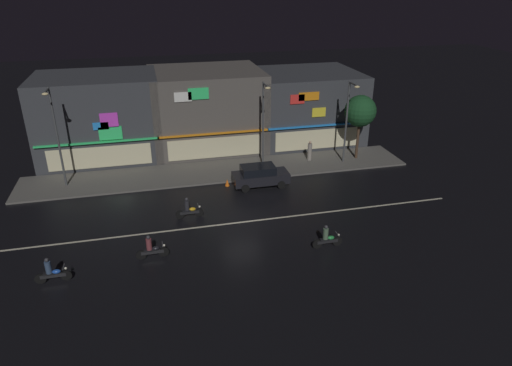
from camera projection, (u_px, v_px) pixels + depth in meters
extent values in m
plane|color=black|center=(242.00, 222.00, 30.54)|extent=(140.00, 140.00, 0.00)
cube|color=beige|center=(242.00, 222.00, 30.53)|extent=(30.17, 0.16, 0.01)
cube|color=#5B5954|center=(220.00, 171.00, 38.27)|extent=(31.76, 4.72, 0.14)
cube|color=#383A3F|center=(99.00, 117.00, 40.15)|extent=(10.29, 7.42, 7.26)
cube|color=#33E572|center=(98.00, 142.00, 37.19)|extent=(9.78, 0.24, 0.12)
cube|color=#33E572|center=(111.00, 133.00, 37.19)|extent=(1.83, 0.08, 1.09)
cube|color=#D83FD8|center=(109.00, 120.00, 36.74)|extent=(1.40, 0.08, 1.18)
cube|color=#268CF2|center=(101.00, 126.00, 36.77)|extent=(1.21, 0.08, 0.61)
cube|color=beige|center=(100.00, 157.00, 37.78)|extent=(8.23, 0.06, 1.80)
cube|color=#383A3F|center=(303.00, 106.00, 44.87)|extent=(10.11, 8.53, 6.57)
cube|color=#268CF2|center=(319.00, 126.00, 41.29)|extent=(9.61, 0.24, 0.12)
cube|color=red|center=(297.00, 99.00, 39.83)|extent=(1.29, 0.08, 0.82)
cube|color=yellow|center=(319.00, 112.00, 40.81)|extent=(1.26, 0.08, 0.82)
cube|color=orange|center=(309.00, 96.00, 39.97)|extent=(1.88, 0.08, 0.73)
cube|color=beige|center=(318.00, 139.00, 41.88)|extent=(8.09, 0.06, 1.80)
cube|color=#56514C|center=(207.00, 109.00, 42.59)|extent=(10.07, 8.29, 7.19)
cube|color=orange|center=(214.00, 134.00, 39.24)|extent=(9.57, 0.24, 0.12)
cube|color=white|center=(183.00, 97.00, 37.39)|extent=(1.42, 0.08, 0.79)
cube|color=#33E572|center=(198.00, 94.00, 37.58)|extent=(1.70, 0.08, 0.95)
cube|color=beige|center=(215.00, 148.00, 39.83)|extent=(8.06, 0.06, 1.80)
cylinder|color=#47494C|center=(58.00, 138.00, 33.95)|extent=(0.16, 0.16, 7.65)
cube|color=#47494C|center=(47.00, 91.00, 31.79)|extent=(0.10, 1.40, 0.10)
ellipsoid|color=#F9E099|center=(45.00, 94.00, 31.20)|extent=(0.44, 0.32, 0.20)
cylinder|color=#47494C|center=(263.00, 125.00, 37.69)|extent=(0.16, 0.16, 7.14)
cube|color=#47494C|center=(266.00, 85.00, 35.63)|extent=(0.10, 1.40, 0.10)
ellipsoid|color=#F9E099|center=(268.00, 88.00, 35.05)|extent=(0.44, 0.32, 0.20)
cylinder|color=#47494C|center=(346.00, 123.00, 38.59)|extent=(0.16, 0.16, 7.01)
cube|color=#47494C|center=(353.00, 84.00, 36.56)|extent=(0.10, 1.40, 0.10)
ellipsoid|color=#F9E099|center=(357.00, 87.00, 35.97)|extent=(0.44, 0.32, 0.20)
cylinder|color=gray|center=(310.00, 152.00, 40.04)|extent=(0.37, 0.37, 1.53)
sphere|color=tan|center=(310.00, 142.00, 39.67)|extent=(0.22, 0.22, 0.22)
cylinder|color=#473323|center=(357.00, 141.00, 40.15)|extent=(0.24, 0.24, 3.20)
sphere|color=#194723|center=(360.00, 111.00, 39.04)|extent=(2.70, 2.70, 2.70)
cube|color=black|center=(261.00, 177.00, 35.52)|extent=(4.30, 1.78, 0.76)
cube|color=black|center=(258.00, 170.00, 35.20)|extent=(2.58, 1.57, 0.60)
cube|color=#F9F2CC|center=(285.00, 171.00, 36.47)|extent=(0.08, 0.20, 0.12)
cube|color=#F9F2CC|center=(289.00, 177.00, 35.40)|extent=(0.08, 0.20, 0.12)
cylinder|color=black|center=(275.00, 176.00, 36.77)|extent=(0.62, 0.20, 0.62)
cylinder|color=black|center=(281.00, 185.00, 35.20)|extent=(0.62, 0.20, 0.62)
cylinder|color=black|center=(240.00, 179.00, 36.16)|extent=(0.62, 0.20, 0.62)
cylinder|color=black|center=(245.00, 189.00, 34.59)|extent=(0.62, 0.20, 0.62)
cylinder|color=black|center=(337.00, 241.00, 27.80)|extent=(0.60, 0.08, 0.60)
cylinder|color=black|center=(317.00, 244.00, 27.53)|extent=(0.60, 0.10, 0.60)
cube|color=black|center=(327.00, 241.00, 27.62)|extent=(1.30, 0.14, 0.20)
ellipsoid|color=#268C3F|center=(331.00, 238.00, 27.57)|extent=(0.44, 0.26, 0.24)
cube|color=black|center=(324.00, 240.00, 27.52)|extent=(0.56, 0.22, 0.10)
cylinder|color=slate|center=(337.00, 234.00, 27.56)|extent=(0.03, 0.60, 0.03)
sphere|color=white|center=(339.00, 235.00, 27.63)|extent=(0.14, 0.14, 0.14)
cylinder|color=#4C664C|center=(326.00, 234.00, 27.36)|extent=(0.32, 0.32, 0.70)
sphere|color=#333338|center=(326.00, 227.00, 27.17)|extent=(0.22, 0.22, 0.22)
cylinder|color=black|center=(199.00, 213.00, 31.15)|extent=(0.60, 0.08, 0.60)
cylinder|color=black|center=(180.00, 215.00, 30.87)|extent=(0.60, 0.10, 0.60)
cube|color=black|center=(190.00, 212.00, 30.97)|extent=(1.30, 0.14, 0.20)
ellipsoid|color=gold|center=(192.00, 209.00, 30.92)|extent=(0.44, 0.26, 0.24)
cube|color=black|center=(187.00, 211.00, 30.86)|extent=(0.56, 0.22, 0.10)
cylinder|color=slate|center=(198.00, 205.00, 30.91)|extent=(0.03, 0.60, 0.03)
sphere|color=white|center=(200.00, 207.00, 30.97)|extent=(0.14, 0.14, 0.14)
cylinder|color=#232328|center=(187.00, 205.00, 30.71)|extent=(0.32, 0.32, 0.70)
sphere|color=#333338|center=(186.00, 199.00, 30.51)|extent=(0.22, 0.22, 0.22)
cylinder|color=black|center=(164.00, 252.00, 26.75)|extent=(0.60, 0.08, 0.60)
cylinder|color=black|center=(141.00, 255.00, 26.47)|extent=(0.60, 0.10, 0.60)
cube|color=black|center=(153.00, 252.00, 26.56)|extent=(1.30, 0.14, 0.20)
ellipsoid|color=black|center=(156.00, 248.00, 26.52)|extent=(0.44, 0.26, 0.24)
cube|color=black|center=(149.00, 250.00, 26.46)|extent=(0.56, 0.22, 0.10)
cylinder|color=slate|center=(162.00, 244.00, 26.51)|extent=(0.03, 0.60, 0.03)
sphere|color=white|center=(164.00, 245.00, 26.57)|extent=(0.14, 0.14, 0.14)
cylinder|color=brown|center=(149.00, 244.00, 26.30)|extent=(0.32, 0.32, 0.70)
sphere|color=#333338|center=(148.00, 237.00, 26.11)|extent=(0.22, 0.22, 0.22)
cylinder|color=black|center=(66.00, 275.00, 24.67)|extent=(0.60, 0.08, 0.60)
cylinder|color=black|center=(40.00, 279.00, 24.39)|extent=(0.60, 0.10, 0.60)
cube|color=black|center=(53.00, 276.00, 24.49)|extent=(1.30, 0.14, 0.20)
ellipsoid|color=#1E4CB2|center=(56.00, 272.00, 24.44)|extent=(0.44, 0.26, 0.24)
cube|color=black|center=(49.00, 274.00, 24.39)|extent=(0.56, 0.22, 0.10)
cylinder|color=slate|center=(64.00, 267.00, 24.43)|extent=(0.03, 0.60, 0.03)
sphere|color=white|center=(66.00, 268.00, 24.50)|extent=(0.14, 0.14, 0.14)
cylinder|color=#334766|center=(48.00, 267.00, 24.23)|extent=(0.32, 0.32, 0.70)
sphere|color=#333338|center=(46.00, 260.00, 24.04)|extent=(0.22, 0.22, 0.22)
cone|color=orange|center=(227.00, 183.00, 35.66)|extent=(0.36, 0.36, 0.55)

